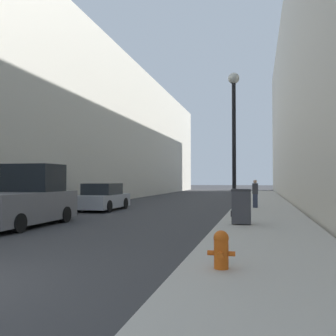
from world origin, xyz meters
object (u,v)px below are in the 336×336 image
at_px(fire_hydrant, 221,249).
at_px(trash_bin, 241,206).
at_px(lamppost, 234,128).
at_px(pedestrian_on_sidewalk, 255,194).
at_px(parked_sedan_near, 102,198).
at_px(pickup_truck, 24,201).

distance_m(fire_hydrant, trash_bin, 6.86).
height_order(lamppost, pedestrian_on_sidewalk, lamppost).
bearing_deg(fire_hydrant, parked_sedan_near, 121.86).
bearing_deg(pickup_truck, parked_sedan_near, 89.64).
bearing_deg(parked_sedan_near, trash_bin, -36.16).
bearing_deg(fire_hydrant, trash_bin, 89.50).
relative_size(lamppost, pickup_truck, 1.29).
xyz_separation_m(trash_bin, parked_sedan_near, (-7.92, 5.79, -0.08)).
bearing_deg(pickup_truck, trash_bin, 9.82).
xyz_separation_m(lamppost, pickup_truck, (-7.55, -4.03, -3.03)).
distance_m(lamppost, pickup_truck, 9.08).
bearing_deg(lamppost, pickup_truck, -151.90).
bearing_deg(fire_hydrant, pickup_truck, 145.28).
xyz_separation_m(fire_hydrant, lamppost, (-0.36, 9.51, 3.49)).
relative_size(fire_hydrant, pedestrian_on_sidewalk, 0.44).
bearing_deg(trash_bin, pedestrian_on_sidewalk, 87.06).
distance_m(trash_bin, pedestrian_on_sidewalk, 8.09).
height_order(lamppost, parked_sedan_near, lamppost).
xyz_separation_m(trash_bin, pedestrian_on_sidewalk, (0.42, 8.08, 0.15)).
bearing_deg(fire_hydrant, lamppost, 92.15).
distance_m(fire_hydrant, pickup_truck, 9.63).
xyz_separation_m(trash_bin, lamppost, (-0.42, 2.65, 3.20)).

